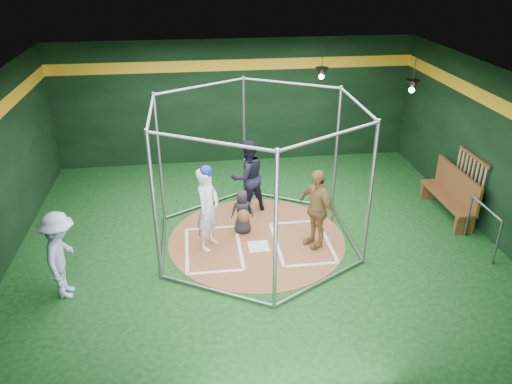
{
  "coord_description": "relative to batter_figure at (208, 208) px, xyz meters",
  "views": [
    {
      "loc": [
        -1.23,
        -9.12,
        5.71
      ],
      "look_at": [
        0.0,
        0.1,
        1.1
      ],
      "focal_mm": 35.0,
      "sensor_mm": 36.0,
      "label": 1
    }
  ],
  "objects": [
    {
      "name": "bystander_blue",
      "position": [
        -2.63,
        -1.25,
        -0.1
      ],
      "size": [
        0.62,
        1.08,
        1.66
      ],
      "primitive_type": "imported",
      "rotation": [
        0.0,
        0.0,
        1.57
      ],
      "color": "#A9BCE0",
      "rests_on": "ground"
    },
    {
      "name": "visitor_leopard",
      "position": [
        2.21,
        -0.21,
        -0.06
      ],
      "size": [
        0.81,
        1.09,
        1.72
      ],
      "primitive_type": "imported",
      "rotation": [
        0.0,
        0.0,
        -1.13
      ],
      "color": "tan",
      "rests_on": "clay_disc"
    },
    {
      "name": "bat_rack",
      "position": [
        5.95,
        0.54,
        0.12
      ],
      "size": [
        0.07,
        1.25,
        0.98
      ],
      "color": "brown",
      "rests_on": "room_shell"
    },
    {
      "name": "pendant_lamp_near",
      "position": [
        3.22,
        3.74,
        1.81
      ],
      "size": [
        0.34,
        0.34,
        0.9
      ],
      "color": "black",
      "rests_on": "room_shell"
    },
    {
      "name": "pendant_lamp_far",
      "position": [
        5.02,
        2.14,
        1.81
      ],
      "size": [
        0.34,
        0.34,
        0.9
      ],
      "color": "black",
      "rests_on": "room_shell"
    },
    {
      "name": "room_shell",
      "position": [
        1.02,
        0.15,
        0.82
      ],
      "size": [
        10.1,
        9.1,
        3.53
      ],
      "color": "#0C3610",
      "rests_on": "ground"
    },
    {
      "name": "batter_box_right",
      "position": [
        1.97,
        -0.11,
        -0.91
      ],
      "size": [
        1.17,
        1.77,
        0.01
      ],
      "color": "white",
      "rests_on": "clay_disc"
    },
    {
      "name": "dugout_bench",
      "position": [
        5.66,
        0.67,
        -0.35
      ],
      "size": [
        0.45,
        1.94,
        1.13
      ],
      "color": "brown",
      "rests_on": "ground"
    },
    {
      "name": "batter_box_left",
      "position": [
        0.07,
        -0.11,
        -0.91
      ],
      "size": [
        1.17,
        1.77,
        0.01
      ],
      "color": "white",
      "rests_on": "clay_disc"
    },
    {
      "name": "batting_cage",
      "position": [
        1.02,
        0.14,
        0.57
      ],
      "size": [
        4.05,
        4.67,
        3.0
      ],
      "color": "gray",
      "rests_on": "ground"
    },
    {
      "name": "batter_figure",
      "position": [
        0.0,
        0.0,
        0.0
      ],
      "size": [
        0.7,
        0.78,
        1.85
      ],
      "color": "white",
      "rests_on": "clay_disc"
    },
    {
      "name": "umpire",
      "position": [
        0.99,
        1.48,
        -0.03
      ],
      "size": [
        1.06,
        0.96,
        1.78
      ],
      "primitive_type": "imported",
      "rotation": [
        0.0,
        0.0,
        3.55
      ],
      "color": "black",
      "rests_on": "clay_disc"
    },
    {
      "name": "steel_railing",
      "position": [
        5.57,
        -0.83,
        -0.27
      ],
      "size": [
        0.05,
        1.15,
        0.99
      ],
      "color": "gray",
      "rests_on": "ground"
    },
    {
      "name": "catcher_figure",
      "position": [
        0.76,
        0.46,
        -0.41
      ],
      "size": [
        0.5,
        0.56,
        1.01
      ],
      "color": "black",
      "rests_on": "clay_disc"
    },
    {
      "name": "home_plate",
      "position": [
        1.02,
        -0.16,
        -0.91
      ],
      "size": [
        0.43,
        0.43,
        0.01
      ],
      "primitive_type": "cube",
      "color": "white",
      "rests_on": "clay_disc"
    },
    {
      "name": "clay_disc",
      "position": [
        1.02,
        0.14,
        -0.93
      ],
      "size": [
        3.8,
        3.8,
        0.01
      ],
      "primitive_type": "cylinder",
      "color": "brown",
      "rests_on": "ground"
    }
  ]
}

